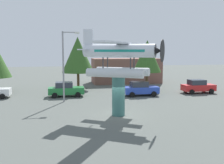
# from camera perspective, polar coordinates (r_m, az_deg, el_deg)

# --- Properties ---
(ground_plane) EXTENTS (140.00, 140.00, 0.00)m
(ground_plane) POSITION_cam_1_polar(r_m,az_deg,el_deg) (22.60, 1.40, -7.27)
(ground_plane) COLOR #515651
(display_pedestal) EXTENTS (1.10, 1.10, 3.36)m
(display_pedestal) POSITION_cam_1_polar(r_m,az_deg,el_deg) (22.25, 1.42, -3.07)
(display_pedestal) COLOR #386B66
(display_pedestal) RESTS_ON ground
(floatplane_monument) EXTENTS (7.01, 9.43, 4.00)m
(floatplane_monument) POSITION_cam_1_polar(r_m,az_deg,el_deg) (21.87, 1.77, 5.59)
(floatplane_monument) COLOR silver
(floatplane_monument) RESTS_ON display_pedestal
(car_mid_green) EXTENTS (4.20, 2.02, 1.76)m
(car_mid_green) POSITION_cam_1_polar(r_m,az_deg,el_deg) (31.85, -10.07, -1.58)
(car_mid_green) COLOR #237A38
(car_mid_green) RESTS_ON ground
(car_far_blue) EXTENTS (4.20, 2.02, 1.76)m
(car_far_blue) POSITION_cam_1_polar(r_m,az_deg,el_deg) (32.11, 6.25, -1.45)
(car_far_blue) COLOR #2847B7
(car_far_blue) RESTS_ON ground
(car_distant_red) EXTENTS (4.20, 2.02, 1.76)m
(car_distant_red) POSITION_cam_1_polar(r_m,az_deg,el_deg) (35.73, 18.23, -0.90)
(car_distant_red) COLOR red
(car_distant_red) RESTS_ON ground
(streetlight_primary) EXTENTS (1.84, 0.28, 7.53)m
(streetlight_primary) POSITION_cam_1_polar(r_m,az_deg,el_deg) (28.31, -10.19, 4.51)
(streetlight_primary) COLOR gray
(streetlight_primary) RESTS_ON ground
(storefront_building) EXTENTS (11.37, 5.07, 4.16)m
(storefront_building) POSITION_cam_1_polar(r_m,az_deg,el_deg) (44.82, 3.05, 2.51)
(storefront_building) COLOR brown
(storefront_building) RESTS_ON ground
(tree_east) EXTENTS (4.50, 4.50, 7.42)m
(tree_east) POSITION_cam_1_polar(r_m,az_deg,el_deg) (37.13, -7.46, 5.91)
(tree_east) COLOR brown
(tree_east) RESTS_ON ground
(tree_center_back) EXTENTS (3.87, 3.87, 6.90)m
(tree_center_back) POSITION_cam_1_polar(r_m,az_deg,el_deg) (35.76, 7.67, 5.58)
(tree_center_back) COLOR brown
(tree_center_back) RESTS_ON ground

